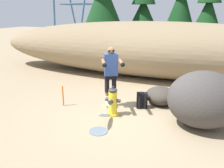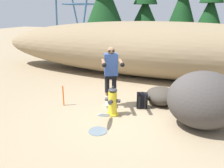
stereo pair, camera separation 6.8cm
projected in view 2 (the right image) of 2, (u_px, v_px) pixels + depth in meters
name	position (u px, v px, depth m)	size (l,w,h in m)	color
ground_plane	(125.00, 115.00, 6.08)	(56.00, 56.00, 0.04)	#998466
dirt_embankment	(156.00, 50.00, 9.29)	(14.86, 3.20, 2.25)	#897556
fire_hydrant	(113.00, 102.00, 5.92)	(0.40, 0.35, 0.79)	yellow
hydrant_water_jet	(103.00, 118.00, 5.41)	(0.43, 1.02, 0.46)	silver
utility_worker	(111.00, 70.00, 6.17)	(0.79, 1.04, 1.73)	beige
spare_backpack	(142.00, 101.00, 6.41)	(0.35, 0.34, 0.47)	black
boulder_large	(204.00, 100.00, 5.25)	(1.68, 1.48, 1.34)	#413C3A
boulder_mid	(161.00, 96.00, 6.69)	(0.90, 0.97, 0.49)	#3B362F
boulder_small	(183.00, 98.00, 6.33)	(0.90, 0.76, 0.61)	#3C3929
pine_tree_left	(145.00, 10.00, 14.22)	(2.31, 2.31, 5.02)	#47331E
pine_tree_right	(210.00, 9.00, 12.62)	(1.97, 1.97, 5.09)	#47331E
survey_stake	(63.00, 96.00, 6.53)	(0.04, 0.04, 0.60)	#E55914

